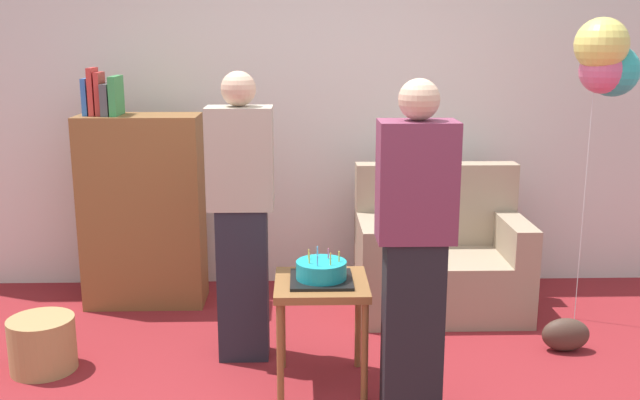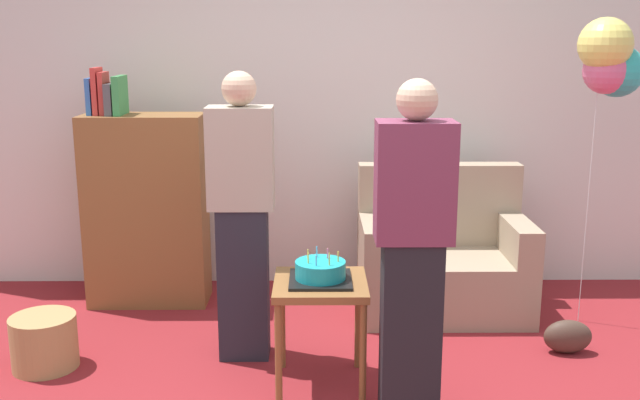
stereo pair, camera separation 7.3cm
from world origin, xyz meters
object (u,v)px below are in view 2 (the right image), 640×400
at_px(bookshelf, 146,207).
at_px(person_blowing_candles, 242,216).
at_px(birthday_cake, 320,272).
at_px(person_holding_cake, 413,250).
at_px(couch, 442,261).
at_px(handbag, 568,337).
at_px(side_table, 320,297).
at_px(balloon_bunch, 610,61).
at_px(wicker_basket, 44,342).

height_order(bookshelf, person_blowing_candles, person_blowing_candles).
distance_m(birthday_cake, person_holding_cake, 0.56).
xyz_separation_m(couch, handbag, (0.62, -0.70, -0.24)).
distance_m(person_blowing_candles, handbag, 2.02).
bearing_deg(person_blowing_candles, side_table, -44.53).
xyz_separation_m(person_holding_cake, balloon_bunch, (1.29, 1.10, 0.83)).
relative_size(person_blowing_candles, handbag, 5.82).
relative_size(side_table, handbag, 2.07).
bearing_deg(side_table, birthday_cake, -51.76).
bearing_deg(bookshelf, person_blowing_candles, -49.91).
bearing_deg(person_holding_cake, handbag, -136.06).
height_order(person_blowing_candles, balloon_bunch, balloon_bunch).
height_order(wicker_basket, balloon_bunch, balloon_bunch).
xyz_separation_m(handbag, balloon_bunch, (0.27, 0.42, 1.56)).
height_order(couch, wicker_basket, couch).
xyz_separation_m(bookshelf, handbag, (2.62, -0.87, -0.57)).
relative_size(couch, bookshelf, 0.68).
relative_size(bookshelf, balloon_bunch, 0.84).
bearing_deg(person_blowing_candles, handbag, -3.64).
bearing_deg(couch, side_table, -127.27).
bearing_deg(bookshelf, handbag, -18.37).
distance_m(person_holding_cake, balloon_bunch, 1.89).
bearing_deg(handbag, side_table, -165.19).
xyz_separation_m(side_table, birthday_cake, (0.00, -0.00, 0.14)).
relative_size(couch, person_holding_cake, 0.67).
relative_size(birthday_cake, wicker_basket, 0.89).
distance_m(side_table, person_blowing_candles, 0.66).
relative_size(bookshelf, side_table, 2.78).
bearing_deg(couch, bookshelf, 175.08).
bearing_deg(person_holding_cake, bookshelf, -33.69).
bearing_deg(handbag, couch, 131.73).
bearing_deg(wicker_basket, bookshelf, 70.89).
relative_size(couch, person_blowing_candles, 0.67).
height_order(couch, bookshelf, bookshelf).
bearing_deg(bookshelf, wicker_basket, -109.11).
height_order(couch, side_table, couch).
bearing_deg(birthday_cake, person_blowing_candles, 139.48).
bearing_deg(person_blowing_candles, birthday_cake, -44.53).
distance_m(couch, balloon_bunch, 1.62).
bearing_deg(handbag, wicker_basket, -176.84).
height_order(side_table, birthday_cake, birthday_cake).
bearing_deg(wicker_basket, couch, 20.11).
xyz_separation_m(bookshelf, side_table, (1.18, -1.25, -0.18)).
height_order(birthday_cake, person_blowing_candles, person_blowing_candles).
bearing_deg(side_table, wicker_basket, 171.92).
xyz_separation_m(person_holding_cake, handbag, (1.02, 0.68, -0.73)).
bearing_deg(side_table, person_holding_cake, -34.46).
bearing_deg(person_blowing_candles, person_holding_cake, -41.63).
relative_size(person_blowing_candles, balloon_bunch, 0.85).
xyz_separation_m(couch, person_holding_cake, (-0.39, -1.38, 0.49)).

